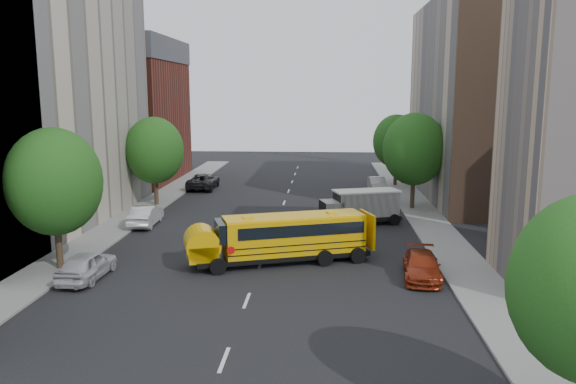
# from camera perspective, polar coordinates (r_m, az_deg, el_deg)

# --- Properties ---
(ground) EXTENTS (120.00, 120.00, 0.00)m
(ground) POSITION_cam_1_polar(r_m,az_deg,el_deg) (34.65, -2.37, -6.22)
(ground) COLOR black
(ground) RESTS_ON ground
(sidewalk_left) EXTENTS (3.00, 80.00, 0.12)m
(sidewalk_left) POSITION_cam_1_polar(r_m,az_deg,el_deg) (42.08, -17.40, -3.67)
(sidewalk_left) COLOR slate
(sidewalk_left) RESTS_ON ground
(sidewalk_right) EXTENTS (3.00, 80.00, 0.12)m
(sidewalk_right) POSITION_cam_1_polar(r_m,az_deg,el_deg) (40.04, 15.08, -4.24)
(sidewalk_right) COLOR slate
(sidewalk_right) RESTS_ON ground
(lane_markings) EXTENTS (0.15, 64.00, 0.01)m
(lane_markings) POSITION_cam_1_polar(r_m,az_deg,el_deg) (44.29, -0.97, -2.60)
(lane_markings) COLOR silver
(lane_markings) RESTS_ON ground
(building_left_cream) EXTENTS (10.00, 26.00, 20.00)m
(building_left_cream) POSITION_cam_1_polar(r_m,az_deg,el_deg) (44.66, -25.52, 9.47)
(building_left_cream) COLOR #C3B49D
(building_left_cream) RESTS_ON ground
(building_left_redbrick) EXTENTS (10.00, 15.00, 13.00)m
(building_left_redbrick) POSITION_cam_1_polar(r_m,az_deg,el_deg) (64.86, -15.77, 6.85)
(building_left_redbrick) COLOR maroon
(building_left_redbrick) RESTS_ON ground
(building_right_far) EXTENTS (10.00, 22.00, 18.00)m
(building_right_far) POSITION_cam_1_polar(r_m,az_deg,el_deg) (54.97, 19.21, 8.77)
(building_right_far) COLOR tan
(building_right_far) RESTS_ON ground
(building_right_sidewall) EXTENTS (10.10, 0.30, 18.00)m
(building_right_sidewall) POSITION_cam_1_polar(r_m,az_deg,el_deg) (44.45, 22.94, 8.36)
(building_right_sidewall) COLOR brown
(building_right_sidewall) RESTS_ON ground
(street_tree_1) EXTENTS (5.12, 5.12, 7.90)m
(street_tree_1) POSITION_cam_1_polar(r_m,az_deg,el_deg) (32.89, -22.65, 0.96)
(street_tree_1) COLOR #38281C
(street_tree_1) RESTS_ON ground
(street_tree_2) EXTENTS (4.99, 4.99, 7.71)m
(street_tree_2) POSITION_cam_1_polar(r_m,az_deg,el_deg) (49.53, -13.41, 4.13)
(street_tree_2) COLOR #38281C
(street_tree_2) RESTS_ON ground
(street_tree_4) EXTENTS (5.25, 5.25, 8.10)m
(street_tree_4) POSITION_cam_1_polar(r_m,az_deg,el_deg) (47.85, 12.70, 4.26)
(street_tree_4) COLOR #38281C
(street_tree_4) RESTS_ON ground
(street_tree_5) EXTENTS (4.86, 4.86, 7.51)m
(street_tree_5) POSITION_cam_1_polar(r_m,az_deg,el_deg) (59.72, 10.95, 5.07)
(street_tree_5) COLOR #38281C
(street_tree_5) RESTS_ON ground
(school_bus) EXTENTS (10.24, 5.41, 2.84)m
(school_bus) POSITION_cam_1_polar(r_m,az_deg,el_deg) (32.31, -0.76, -4.51)
(school_bus) COLOR black
(school_bus) RESTS_ON ground
(safari_truck) EXTENTS (6.33, 3.75, 2.56)m
(safari_truck) POSITION_cam_1_polar(r_m,az_deg,el_deg) (42.19, 7.37, -1.45)
(safari_truck) COLOR black
(safari_truck) RESTS_ON ground
(parked_car_0) EXTENTS (1.95, 4.54, 1.53)m
(parked_car_0) POSITION_cam_1_polar(r_m,az_deg,el_deg) (31.56, -19.77, -7.02)
(parked_car_0) COLOR silver
(parked_car_0) RESTS_ON ground
(parked_car_1) EXTENTS (1.82, 4.68, 1.52)m
(parked_car_1) POSITION_cam_1_polar(r_m,az_deg,el_deg) (42.84, -14.27, -2.31)
(parked_car_1) COLOR silver
(parked_car_1) RESTS_ON ground
(parked_car_2) EXTENTS (2.69, 5.73, 1.58)m
(parked_car_2) POSITION_cam_1_polar(r_m,az_deg,el_deg) (57.95, -8.61, 1.10)
(parked_car_2) COLOR black
(parked_car_2) RESTS_ON ground
(parked_car_3) EXTENTS (2.31, 4.76, 1.34)m
(parked_car_3) POSITION_cam_1_polar(r_m,az_deg,el_deg) (30.78, 13.42, -7.31)
(parked_car_3) COLOR maroon
(parked_car_3) RESTS_ON ground
(parked_car_4) EXTENTS (1.93, 3.99, 1.31)m
(parked_car_4) POSITION_cam_1_polar(r_m,az_deg,el_deg) (51.06, 9.86, -0.30)
(parked_car_4) COLOR #39345C
(parked_car_4) RESTS_ON ground
(parked_car_5) EXTENTS (1.73, 4.43, 1.44)m
(parked_car_5) POSITION_cam_1_polar(r_m,az_deg,el_deg) (56.29, 9.05, 0.74)
(parked_car_5) COLOR gray
(parked_car_5) RESTS_ON ground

